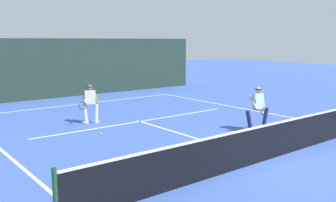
% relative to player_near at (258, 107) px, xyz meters
% --- Properties ---
extents(ground_plane, '(80.00, 80.00, 0.00)m').
position_rel_player_near_xyz_m(ground_plane, '(-2.46, -2.29, -0.87)').
color(ground_plane, '#3B59AC').
extents(court_line_baseline_far, '(10.93, 0.10, 0.01)m').
position_rel_player_near_xyz_m(court_line_baseline_far, '(-2.46, 9.25, -0.87)').
color(court_line_baseline_far, white).
rests_on(court_line_baseline_far, ground_plane).
extents(court_line_service, '(8.91, 0.10, 0.01)m').
position_rel_player_near_xyz_m(court_line_service, '(-2.46, 3.92, -0.87)').
color(court_line_service, white).
rests_on(court_line_service, ground_plane).
extents(court_line_centre, '(0.10, 6.40, 0.01)m').
position_rel_player_near_xyz_m(court_line_centre, '(-2.46, 0.91, -0.87)').
color(court_line_centre, white).
rests_on(court_line_centre, ground_plane).
extents(tennis_net, '(11.98, 0.09, 1.08)m').
position_rel_player_near_xyz_m(tennis_net, '(-2.46, -2.29, -0.35)').
color(tennis_net, '#1E4723').
rests_on(tennis_net, ground_plane).
extents(player_near, '(1.10, 0.84, 1.59)m').
position_rel_player_near_xyz_m(player_near, '(0.00, 0.00, 0.00)').
color(player_near, '#1E234C').
rests_on(player_near, ground_plane).
extents(player_far, '(0.98, 0.81, 1.53)m').
position_rel_player_near_xyz_m(player_far, '(-4.16, 4.84, -0.04)').
color(player_far, silver).
rests_on(player_far, ground_plane).
extents(tennis_ball, '(0.07, 0.07, 0.07)m').
position_rel_player_near_xyz_m(tennis_ball, '(-4.71, 3.01, -0.84)').
color(tennis_ball, '#D1E033').
rests_on(tennis_ball, ground_plane).
extents(back_fence_windscreen, '(18.84, 0.12, 3.34)m').
position_rel_player_near_xyz_m(back_fence_windscreen, '(-2.46, 12.03, 0.80)').
color(back_fence_windscreen, '#20322A').
rests_on(back_fence_windscreen, ground_plane).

